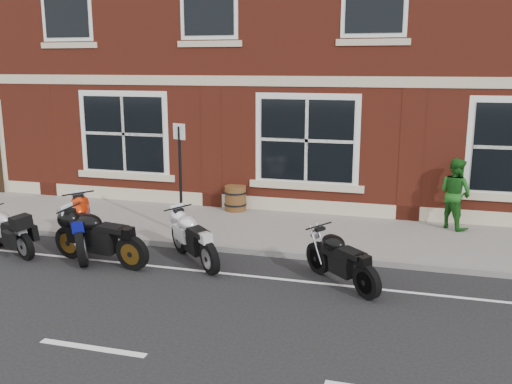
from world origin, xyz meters
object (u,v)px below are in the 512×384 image
moto_sport_red (84,224)px  barrel_planter (235,198)px  pedestrian_right (455,193)px  parking_sign (180,171)px  moto_sport_black (99,235)px  moto_sport_silver (195,236)px  moto_touring_silver (9,229)px  moto_naked_black (341,257)px

moto_sport_red → barrel_planter: moto_sport_red is taller
pedestrian_right → parking_sign: parking_sign is taller
moto_sport_black → barrel_planter: size_ratio=3.44×
moto_sport_silver → parking_sign: (-0.88, 1.42, 1.00)m
moto_sport_red → barrel_planter: 4.25m
barrel_planter → pedestrian_right: bearing=-1.9°
moto_sport_silver → pedestrian_right: 6.08m
moto_touring_silver → barrel_planter: moto_touring_silver is taller
moto_sport_black → moto_naked_black: (4.67, 0.18, -0.06)m
moto_sport_silver → barrel_planter: 3.67m
moto_sport_red → moto_sport_silver: 2.40m
parking_sign → moto_sport_red: bearing=-112.9°
barrel_planter → moto_sport_silver: bearing=-84.6°
moto_touring_silver → barrel_planter: (3.56, 4.12, -0.06)m
moto_sport_black → pedestrian_right: pedestrian_right is taller
moto_touring_silver → moto_naked_black: moto_touring_silver is taller
moto_sport_black → moto_naked_black: bearing=-77.4°
moto_naked_black → barrel_planter: size_ratio=2.32×
moto_touring_silver → moto_sport_silver: 3.94m
pedestrian_right → moto_sport_silver: bearing=79.6°
moto_sport_red → moto_naked_black: (5.31, -0.33, -0.09)m
moto_sport_red → moto_touring_silver: bearing=164.7°
moto_touring_silver → moto_naked_black: bearing=-63.2°
moto_touring_silver → parking_sign: 3.71m
pedestrian_right → parking_sign: (-5.85, -2.06, 0.60)m
moto_naked_black → parking_sign: (-3.79, 1.80, 1.02)m
moto_sport_silver → pedestrian_right: pedestrian_right is taller
moto_sport_red → parking_sign: size_ratio=0.85×
barrel_planter → parking_sign: size_ratio=0.26×
moto_touring_silver → moto_sport_red: size_ratio=0.83×
moto_naked_black → moto_sport_silver: bearing=127.1°
moto_sport_red → barrel_planter: (2.06, 3.71, -0.16)m
moto_sport_silver → barrel_planter: bearing=50.2°
moto_sport_black → parking_sign: size_ratio=0.90×
pedestrian_right → parking_sign: 6.23m
moto_naked_black → parking_sign: parking_sign is taller
moto_touring_silver → moto_sport_red: bearing=-48.7°
moto_sport_red → moto_sport_silver: (2.40, 0.06, -0.07)m
moto_sport_black → pedestrian_right: size_ratio=1.35×
moto_sport_silver → pedestrian_right: (4.97, 3.48, 0.40)m
pedestrian_right → barrel_planter: (-5.31, 0.17, -0.49)m
moto_naked_black → parking_sign: 4.32m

